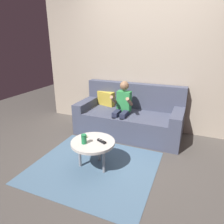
# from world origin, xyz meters

# --- Properties ---
(ground_plane) EXTENTS (8.39, 8.39, 0.00)m
(ground_plane) POSITION_xyz_m (0.00, 0.00, 0.00)
(ground_plane) COLOR #4C4742
(wall_back) EXTENTS (4.20, 0.05, 2.50)m
(wall_back) POSITION_xyz_m (0.00, 1.44, 1.25)
(wall_back) COLOR #B2A38E
(wall_back) RESTS_ON ground
(couch) EXTENTS (1.82, 0.80, 0.87)m
(couch) POSITION_xyz_m (-0.21, 1.05, 0.30)
(couch) COLOR #474C60
(couch) RESTS_ON ground
(person_seated_on_couch) EXTENTS (0.33, 0.40, 0.96)m
(person_seated_on_couch) POSITION_xyz_m (-0.28, 0.86, 0.55)
(person_seated_on_couch) COLOR #282D47
(person_seated_on_couch) RESTS_ON ground
(coffee_table) EXTENTS (0.56, 0.56, 0.38)m
(coffee_table) POSITION_xyz_m (-0.31, -0.15, 0.35)
(coffee_table) COLOR beige
(coffee_table) RESTS_ON ground
(area_rug) EXTENTS (1.60, 1.42, 0.01)m
(area_rug) POSITION_xyz_m (-0.31, -0.16, 0.00)
(area_rug) COLOR slate
(area_rug) RESTS_ON ground
(game_remote_black_near_edge) EXTENTS (0.14, 0.09, 0.03)m
(game_remote_black_near_edge) POSITION_xyz_m (-0.20, -0.13, 0.40)
(game_remote_black_near_edge) COLOR black
(game_remote_black_near_edge) RESTS_ON coffee_table
(nunchuk_lime) EXTENTS (0.08, 0.10, 0.05)m
(nunchuk_lime) POSITION_xyz_m (-0.46, -0.12, 0.41)
(nunchuk_lime) COLOR #72C638
(nunchuk_lime) RESTS_ON coffee_table
(soda_can) EXTENTS (0.07, 0.07, 0.12)m
(soda_can) POSITION_xyz_m (-0.39, -0.25, 0.45)
(soda_can) COLOR #1E7F47
(soda_can) RESTS_ON coffee_table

